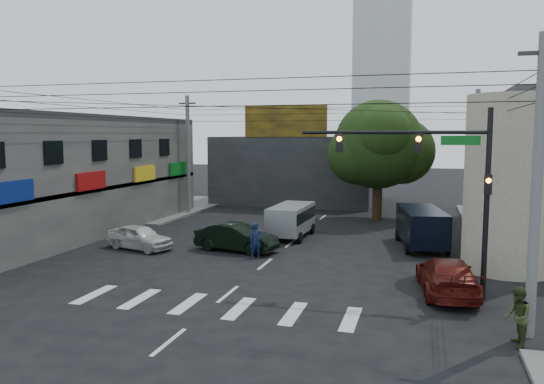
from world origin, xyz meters
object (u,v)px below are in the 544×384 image
at_px(traffic_gantry, 440,172).
at_px(silver_minivan, 291,221).
at_px(maroon_sedan, 447,276).
at_px(pedestrian_olive, 517,317).
at_px(traffic_officer, 256,241).
at_px(utility_pole_far_right, 475,159).
at_px(navy_van, 421,228).
at_px(street_tree, 378,145).
at_px(utility_pole_near_right, 537,189).
at_px(utility_pole_far_left, 188,155).
at_px(white_compact, 139,237).
at_px(dark_sedan, 237,237).

xyz_separation_m(traffic_gantry, silver_minivan, (-8.25, 9.86, -3.85)).
distance_m(maroon_sedan, pedestrian_olive, 5.17).
height_order(traffic_gantry, traffic_officer, traffic_gantry).
relative_size(utility_pole_far_right, navy_van, 1.63).
bearing_deg(navy_van, street_tree, 8.90).
distance_m(street_tree, traffic_gantry, 18.42).
relative_size(traffic_gantry, pedestrian_olive, 4.00).
bearing_deg(utility_pole_near_right, utility_pole_far_left, 135.69).
bearing_deg(street_tree, silver_minivan, -118.52).
bearing_deg(silver_minivan, pedestrian_olive, -142.16).
height_order(street_tree, utility_pole_far_left, utility_pole_far_left).
bearing_deg(white_compact, utility_pole_far_right, -40.37).
xyz_separation_m(utility_pole_near_right, utility_pole_far_left, (-21.00, 20.50, 0.00)).
relative_size(utility_pole_near_right, maroon_sedan, 1.79).
bearing_deg(street_tree, white_compact, -130.21).
xyz_separation_m(utility_pole_far_left, dark_sedan, (8.20, -11.65, -3.86)).
height_order(street_tree, traffic_gantry, street_tree).
distance_m(street_tree, maroon_sedan, 18.71).
height_order(utility_pole_far_left, pedestrian_olive, utility_pole_far_left).
distance_m(utility_pole_far_right, silver_minivan, 13.55).
bearing_deg(traffic_gantry, utility_pole_far_left, 137.14).
xyz_separation_m(maroon_sedan, pedestrian_olive, (1.78, -4.85, 0.18)).
xyz_separation_m(dark_sedan, traffic_officer, (1.52, -1.35, 0.17)).
bearing_deg(utility_pole_far_right, silver_minivan, -146.82).
relative_size(maroon_sedan, silver_minivan, 1.11).
distance_m(traffic_gantry, silver_minivan, 13.42).
distance_m(utility_pole_far_left, navy_van, 19.70).
bearing_deg(utility_pole_near_right, utility_pole_far_right, 90.00).
bearing_deg(traffic_officer, utility_pole_far_left, 92.02).
relative_size(utility_pole_far_left, traffic_officer, 5.06).
bearing_deg(pedestrian_olive, silver_minivan, -144.80).
bearing_deg(maroon_sedan, utility_pole_near_right, 113.53).
relative_size(utility_pole_near_right, silver_minivan, 2.00).
bearing_deg(utility_pole_near_right, dark_sedan, 145.34).
distance_m(utility_pole_far_right, maroon_sedan, 17.20).
height_order(utility_pole_far_right, white_compact, utility_pole_far_right).
bearing_deg(traffic_officer, street_tree, 36.38).
height_order(maroon_sedan, traffic_officer, traffic_officer).
relative_size(street_tree, utility_pole_far_left, 0.95).
distance_m(white_compact, traffic_officer, 6.78).
distance_m(utility_pole_far_right, dark_sedan, 17.73).
bearing_deg(pedestrian_olive, navy_van, -169.07).
height_order(traffic_gantry, maroon_sedan, traffic_gantry).
bearing_deg(utility_pole_near_right, navy_van, 104.83).
bearing_deg(navy_van, maroon_sedan, 176.23).
xyz_separation_m(street_tree, traffic_officer, (-4.78, -14.00, -4.56)).
bearing_deg(pedestrian_olive, white_compact, -117.49).
bearing_deg(silver_minivan, maroon_sedan, -135.82).
bearing_deg(silver_minivan, utility_pole_far_right, -55.06).
distance_m(utility_pole_far_right, navy_van, 9.31).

